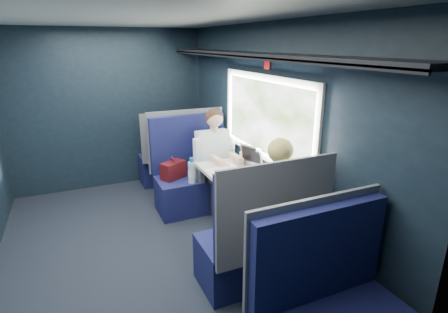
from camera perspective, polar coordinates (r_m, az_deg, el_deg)
name	(u,v)px	position (r m, az deg, el deg)	size (l,w,h in m)	color
ground	(145,255)	(3.86, -12.78, -15.36)	(2.80, 4.20, 0.01)	black
room_shell	(136,114)	(3.30, -14.16, 6.80)	(3.00, 4.40, 2.40)	black
table	(235,180)	(3.83, 1.82, -3.83)	(0.62, 1.00, 0.74)	#54565E
seat_bay_near	(193,177)	(4.60, -5.11, -3.27)	(1.04, 0.62, 1.26)	#0C0E37
seat_bay_far	(259,243)	(3.17, 5.78, -13.93)	(1.04, 0.62, 1.26)	#0C0E37
seat_row_front	(174,157)	(5.44, -8.20, -0.09)	(1.04, 0.51, 1.16)	#0C0E37
man	(216,156)	(4.43, -1.31, 0.05)	(0.53, 0.56, 1.32)	black
woman	(275,198)	(3.27, 8.34, -6.80)	(0.53, 0.56, 1.32)	black
papers	(241,174)	(3.78, 2.87, -2.86)	(0.48, 0.70, 0.01)	white
laptop	(247,161)	(4.00, 3.71, -0.68)	(0.34, 0.38, 0.24)	silver
bottle_small	(246,154)	(4.16, 3.66, 0.48)	(0.06, 0.06, 0.22)	silver
cup	(242,155)	(4.27, 2.97, 0.18)	(0.06, 0.06, 0.08)	white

